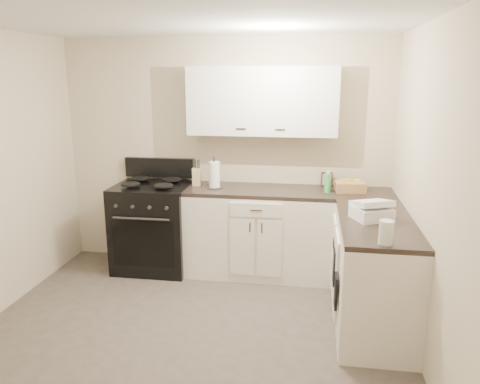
% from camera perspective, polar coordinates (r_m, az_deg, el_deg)
% --- Properties ---
extents(floor, '(3.60, 3.60, 0.00)m').
position_cam_1_polar(floor, '(3.97, -6.70, -17.95)').
color(floor, '#473F38').
rests_on(floor, ground).
extents(ceiling, '(3.60, 3.60, 0.00)m').
position_cam_1_polar(ceiling, '(3.40, -7.97, 20.71)').
color(ceiling, white).
rests_on(ceiling, wall_back).
extents(wall_back, '(3.60, 0.00, 3.60)m').
position_cam_1_polar(wall_back, '(5.20, -1.83, 4.62)').
color(wall_back, beige).
rests_on(wall_back, ground).
extents(wall_right, '(0.00, 3.60, 3.60)m').
position_cam_1_polar(wall_right, '(3.45, 22.80, -1.29)').
color(wall_right, beige).
rests_on(wall_right, ground).
extents(wall_front, '(3.60, 0.00, 3.60)m').
position_cam_1_polar(wall_front, '(1.92, -22.55, -13.31)').
color(wall_front, beige).
rests_on(wall_front, ground).
extents(base_cabinets_back, '(1.55, 0.60, 0.90)m').
position_cam_1_polar(base_cabinets_back, '(5.04, 2.38, -5.06)').
color(base_cabinets_back, white).
rests_on(base_cabinets_back, floor).
extents(base_cabinets_right, '(0.60, 1.90, 0.90)m').
position_cam_1_polar(base_cabinets_right, '(4.44, 15.46, -8.28)').
color(base_cabinets_right, white).
rests_on(base_cabinets_right, floor).
extents(countertop_back, '(1.55, 0.60, 0.04)m').
position_cam_1_polar(countertop_back, '(4.91, 2.43, 0.13)').
color(countertop_back, black).
rests_on(countertop_back, base_cabinets_back).
extents(countertop_right, '(0.60, 1.90, 0.04)m').
position_cam_1_polar(countertop_right, '(4.29, 15.87, -2.46)').
color(countertop_right, black).
rests_on(countertop_right, base_cabinets_right).
extents(upper_cabinets, '(1.55, 0.30, 0.70)m').
position_cam_1_polar(upper_cabinets, '(4.92, 2.75, 11.01)').
color(upper_cabinets, silver).
rests_on(upper_cabinets, wall_back).
extents(stove, '(0.80, 0.69, 0.97)m').
position_cam_1_polar(stove, '(5.27, -10.46, -4.33)').
color(stove, black).
rests_on(stove, floor).
extents(knife_block, '(0.10, 0.09, 0.19)m').
position_cam_1_polar(knife_block, '(5.07, -5.31, 1.86)').
color(knife_block, tan).
rests_on(knife_block, countertop_back).
extents(paper_towel, '(0.15, 0.15, 0.28)m').
position_cam_1_polar(paper_towel, '(4.93, -3.14, 2.10)').
color(paper_towel, white).
rests_on(paper_towel, countertop_back).
extents(soap_bottle, '(0.07, 0.07, 0.19)m').
position_cam_1_polar(soap_bottle, '(4.83, 10.63, 1.09)').
color(soap_bottle, '#45B458').
rests_on(soap_bottle, countertop_back).
extents(picture_frame, '(0.12, 0.05, 0.15)m').
position_cam_1_polar(picture_frame, '(5.10, 10.54, 1.53)').
color(picture_frame, black).
rests_on(picture_frame, countertop_back).
extents(wicker_basket, '(0.32, 0.24, 0.10)m').
position_cam_1_polar(wicker_basket, '(4.92, 13.28, 0.62)').
color(wicker_basket, tan).
rests_on(wicker_basket, countertop_right).
extents(countertop_grill, '(0.37, 0.36, 0.10)m').
position_cam_1_polar(countertop_grill, '(4.01, 15.73, -2.50)').
color(countertop_grill, white).
rests_on(countertop_grill, countertop_right).
extents(glass_jar, '(0.13, 0.13, 0.17)m').
position_cam_1_polar(glass_jar, '(3.45, 17.39, -4.71)').
color(glass_jar, silver).
rests_on(glass_jar, countertop_right).
extents(oven_mitt_near, '(0.02, 0.16, 0.27)m').
position_cam_1_polar(oven_mitt_near, '(3.85, 11.61, -11.75)').
color(oven_mitt_near, black).
rests_on(oven_mitt_near, base_cabinets_right).
extents(oven_mitt_far, '(0.02, 0.17, 0.30)m').
position_cam_1_polar(oven_mitt_far, '(4.12, 11.46, -8.95)').
color(oven_mitt_far, black).
rests_on(oven_mitt_far, base_cabinets_right).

